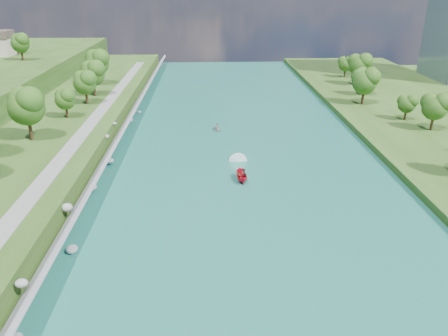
{
  "coord_description": "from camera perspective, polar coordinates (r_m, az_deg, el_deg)",
  "views": [
    {
      "loc": [
        -6.52,
        -54.85,
        32.28
      ],
      "look_at": [
        -3.8,
        15.1,
        2.5
      ],
      "focal_mm": 35.0,
      "sensor_mm": 36.0,
      "label": 1
    }
  ],
  "objects": [
    {
      "name": "trees_east",
      "position": [
        117.81,
        21.28,
        8.84
      ],
      "size": [
        15.51,
        141.55,
        11.96
      ],
      "color": "#244512",
      "rests_on": "berm_east"
    },
    {
      "name": "river_water",
      "position": [
        81.75,
        2.53,
        -0.2
      ],
      "size": [
        55.0,
        240.0,
        0.1
      ],
      "primitive_type": "cube",
      "color": "#1A665D",
      "rests_on": "ground"
    },
    {
      "name": "riverside_path",
      "position": [
        84.28,
        -20.04,
        1.66
      ],
      "size": [
        3.0,
        200.0,
        0.1
      ],
      "primitive_type": "cube",
      "color": "gray",
      "rests_on": "berm_west"
    },
    {
      "name": "motorboat",
      "position": [
        77.9,
        2.23,
        -0.75
      ],
      "size": [
        3.6,
        19.13,
        1.97
      ],
      "rotation": [
        0.0,
        0.0,
        3.2
      ],
      "color": "red",
      "rests_on": "river_water"
    },
    {
      "name": "ground",
      "position": [
        63.97,
        3.96,
        -7.32
      ],
      "size": [
        260.0,
        260.0,
        0.0
      ],
      "primitive_type": "plane",
      "color": "#2D5119",
      "rests_on": "ground"
    },
    {
      "name": "riprap_bank",
      "position": [
        82.07,
        -15.67,
        0.34
      ],
      "size": [
        4.29,
        236.0,
        4.16
      ],
      "color": "slate",
      "rests_on": "ground"
    },
    {
      "name": "raft",
      "position": [
        103.64,
        -0.88,
        5.17
      ],
      "size": [
        3.24,
        3.72,
        1.66
      ],
      "rotation": [
        0.0,
        0.0,
        0.4
      ],
      "color": "gray",
      "rests_on": "river_water"
    }
  ]
}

